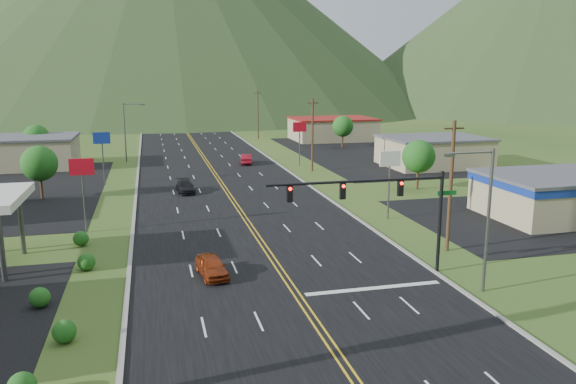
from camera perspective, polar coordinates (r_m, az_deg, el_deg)
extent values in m
cylinder|color=black|center=(39.42, 15.16, -2.97)|extent=(0.24, 0.24, 7.00)
cylinder|color=black|center=(36.23, 7.09, 1.10)|extent=(12.00, 0.18, 0.18)
cube|color=#0C591E|center=(39.16, 15.83, -0.09)|extent=(1.40, 0.06, 0.30)
cube|color=black|center=(37.51, 11.35, 0.39)|extent=(0.35, 0.28, 1.05)
sphere|color=#FF0C05|center=(37.28, 11.49, 0.86)|extent=(0.22, 0.22, 0.22)
cube|color=black|center=(36.01, 5.58, 0.09)|extent=(0.35, 0.28, 1.05)
sphere|color=#FF0C05|center=(35.77, 5.68, 0.58)|extent=(0.22, 0.22, 0.22)
cube|color=black|center=(35.02, 0.16, -0.19)|extent=(0.35, 0.28, 1.05)
sphere|color=#FF0C05|center=(34.77, 0.24, 0.31)|extent=(0.22, 0.22, 0.22)
cylinder|color=#59595E|center=(36.39, 19.66, -2.86)|extent=(0.20, 0.20, 9.00)
cylinder|color=#59595E|center=(34.80, 18.16, 3.82)|extent=(2.88, 0.12, 0.12)
cube|color=#59595E|center=(34.08, 16.09, 3.61)|extent=(0.60, 0.25, 0.18)
cylinder|color=#59595E|center=(89.73, -16.24, 5.82)|extent=(0.20, 0.20, 9.00)
cylinder|color=#59595E|center=(89.36, -15.47, 8.61)|extent=(2.88, 0.12, 0.12)
cube|color=#59595E|center=(89.34, -14.54, 8.60)|extent=(0.60, 0.25, 0.18)
cylinder|color=#59595E|center=(40.89, -27.11, -4.81)|extent=(0.36, 0.36, 5.00)
cylinder|color=#59595E|center=(46.55, -25.49, -2.73)|extent=(0.36, 0.36, 5.00)
cube|color=tan|center=(90.12, -26.42, 3.53)|extent=(18.00, 11.00, 4.20)
cube|color=#4C4C51|center=(89.86, -26.56, 4.95)|extent=(18.40, 11.40, 0.30)
cube|color=tan|center=(59.61, 26.49, -0.40)|extent=(15.00, 10.00, 3.80)
cube|color=#4C4C51|center=(59.25, 26.68, 1.53)|extent=(15.40, 10.40, 0.30)
cube|color=navy|center=(59.33, 26.63, 1.06)|extent=(15.20, 10.20, 0.70)
cube|color=tan|center=(85.21, 14.54, 3.92)|extent=(14.00, 11.00, 4.00)
cube|color=#4C4C51|center=(84.95, 14.62, 5.35)|extent=(14.40, 11.40, 0.30)
cube|color=tan|center=(115.64, 4.53, 6.34)|extent=(16.00, 12.00, 4.20)
cube|color=maroon|center=(115.44, 4.55, 7.45)|extent=(16.40, 12.40, 0.30)
cylinder|color=#59595E|center=(50.72, -19.98, -1.14)|extent=(0.16, 0.16, 5.00)
cube|color=red|center=(50.13, -20.24, 2.42)|extent=(2.00, 0.18, 1.40)
cylinder|color=#59595E|center=(72.26, -18.24, 2.71)|extent=(0.16, 0.16, 5.00)
cube|color=navy|center=(71.85, -18.41, 5.23)|extent=(2.00, 0.18, 1.40)
cylinder|color=#59595E|center=(52.92, 10.19, -0.08)|extent=(0.16, 0.16, 5.00)
cube|color=white|center=(52.36, 10.32, 3.35)|extent=(2.00, 0.18, 1.40)
cylinder|color=#59595E|center=(82.74, 1.18, 4.42)|extent=(0.16, 0.16, 5.00)
cube|color=red|center=(82.38, 1.19, 6.62)|extent=(2.00, 0.18, 1.40)
cylinder|color=#382314|center=(66.34, -23.78, 0.63)|extent=(0.30, 0.30, 3.00)
sphere|color=#194A15|center=(65.95, -23.95, 2.68)|extent=(3.84, 3.84, 3.84)
cylinder|color=#382314|center=(93.48, -24.08, 3.63)|extent=(0.30, 0.30, 3.00)
sphere|color=#194A15|center=(93.21, -24.21, 5.09)|extent=(3.84, 3.84, 3.84)
cylinder|color=#382314|center=(67.56, 13.03, 1.54)|extent=(0.30, 0.30, 3.00)
sphere|color=#194A15|center=(67.18, 13.13, 3.55)|extent=(3.84, 3.84, 3.84)
cylinder|color=#382314|center=(103.77, 5.56, 5.34)|extent=(0.30, 0.30, 3.00)
sphere|color=#194A15|center=(103.52, 5.59, 6.66)|extent=(3.84, 3.84, 3.84)
cylinder|color=#382314|center=(43.93, 16.19, 0.50)|extent=(0.28, 0.28, 10.00)
cube|color=#382314|center=(43.31, 16.53, 6.21)|extent=(1.60, 0.12, 0.12)
cylinder|color=#382314|center=(77.80, 2.50, 5.78)|extent=(0.28, 0.28, 10.00)
cube|color=#382314|center=(77.45, 2.53, 9.02)|extent=(1.60, 0.12, 0.12)
cylinder|color=#382314|center=(116.57, -3.08, 7.84)|extent=(0.28, 0.28, 10.00)
cube|color=#382314|center=(116.34, -3.10, 10.00)|extent=(1.60, 0.12, 0.12)
cylinder|color=#382314|center=(155.97, -5.88, 8.83)|extent=(0.28, 0.28, 10.00)
cube|color=#382314|center=(155.79, -5.91, 10.45)|extent=(1.60, 0.12, 0.12)
cone|color=#233C1B|center=(251.05, 25.70, 15.78)|extent=(180.00, 180.00, 70.00)
imported|color=maroon|center=(38.20, -7.74, -7.53)|extent=(2.16, 4.26, 1.39)
imported|color=black|center=(65.05, -10.37, 0.50)|extent=(2.06, 4.61, 1.32)
imported|color=maroon|center=(84.63, -4.27, 3.35)|extent=(2.24, 4.67, 1.48)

